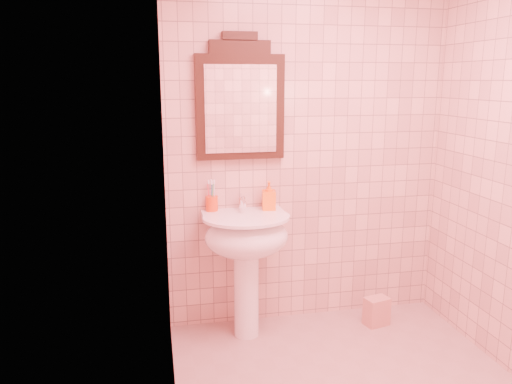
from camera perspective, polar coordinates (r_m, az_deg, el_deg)
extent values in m
cube|color=beige|center=(3.56, 5.86, 4.68)|extent=(2.00, 0.02, 2.50)
cylinder|color=white|center=(3.48, -1.11, -10.88)|extent=(0.17, 0.17, 0.70)
ellipsoid|color=white|center=(3.33, -1.08, -5.17)|extent=(0.56, 0.46, 0.28)
cube|color=white|center=(3.45, -1.59, -2.53)|extent=(0.56, 0.15, 0.05)
cylinder|color=white|center=(3.29, -1.09, -2.93)|extent=(0.58, 0.58, 0.02)
cylinder|color=white|center=(3.44, -1.59, -1.32)|extent=(0.04, 0.04, 0.09)
cylinder|color=white|center=(3.37, -1.44, -0.97)|extent=(0.02, 0.10, 0.02)
cylinder|color=white|center=(3.33, -1.28, -1.50)|extent=(0.02, 0.02, 0.04)
cube|color=white|center=(3.43, -1.63, -0.39)|extent=(0.02, 0.07, 0.01)
cube|color=black|center=(3.39, -1.81, 9.63)|extent=(0.60, 0.05, 0.70)
cube|color=black|center=(3.39, -1.86, 16.25)|extent=(0.41, 0.05, 0.09)
cube|color=black|center=(3.39, -1.87, 17.39)|extent=(0.23, 0.05, 0.06)
cube|color=white|center=(3.36, -1.73, 9.43)|extent=(0.48, 0.01, 0.58)
cylinder|color=red|center=(3.43, -5.07, -1.33)|extent=(0.08, 0.08, 0.10)
cylinder|color=silver|center=(3.42, -4.77, -0.60)|extent=(0.01, 0.01, 0.19)
cylinder|color=#338CD8|center=(3.43, -5.12, -0.54)|extent=(0.01, 0.01, 0.19)
cylinder|color=#E5334C|center=(3.41, -5.39, -0.63)|extent=(0.01, 0.01, 0.19)
cylinder|color=#3FBF59|center=(3.40, -5.05, -0.69)|extent=(0.01, 0.01, 0.19)
imported|color=orange|center=(3.44, 1.48, -0.42)|extent=(0.10, 0.10, 0.20)
cube|color=#D07D7A|center=(3.82, 13.62, -13.11)|extent=(0.19, 0.15, 0.21)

